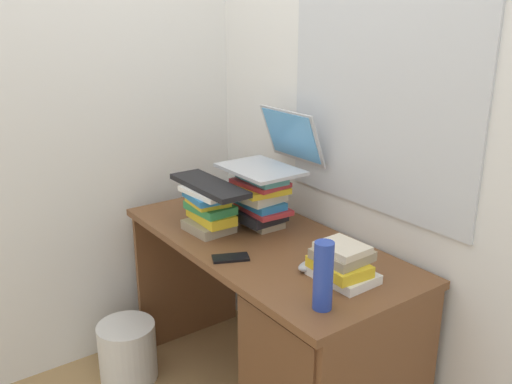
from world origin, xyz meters
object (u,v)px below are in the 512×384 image
object	(u,v)px
computer_mouse	(311,266)
mug	(210,196)
book_stack_tall	(260,197)
wastebasket	(128,351)
cell_phone	(231,258)
keyboard	(209,185)
book_stack_side	(342,263)
desk	(311,356)
laptop	(274,155)
book_stack_keyboard_riser	(210,208)
water_bottle	(323,276)

from	to	relation	value
computer_mouse	mug	size ratio (longest dim) A/B	0.83
book_stack_tall	wastebasket	distance (m)	0.97
book_stack_tall	cell_phone	size ratio (longest dim) A/B	1.87
wastebasket	keyboard	bearing A→B (deg)	47.29
wastebasket	book_stack_side	bearing A→B (deg)	25.41
desk	laptop	xyz separation A→B (m)	(-0.47, 0.17, 0.65)
book_stack_tall	cell_phone	xyz separation A→B (m)	(0.21, -0.29, -0.12)
book_stack_tall	book_stack_keyboard_riser	size ratio (longest dim) A/B	0.99
laptop	keyboard	world-z (taller)	laptop
water_bottle	keyboard	bearing A→B (deg)	176.31
book_stack_tall	laptop	distance (m)	0.19
desk	cell_phone	bearing A→B (deg)	-144.60
laptop	wastebasket	bearing A→B (deg)	-121.35
mug	wastebasket	xyz separation A→B (m)	(-0.01, -0.46, -0.67)
wastebasket	laptop	bearing A→B (deg)	58.65
desk	book_stack_keyboard_riser	xyz separation A→B (m)	(-0.55, -0.10, 0.45)
book_stack_side	wastebasket	bearing A→B (deg)	-154.59
mug	desk	bearing A→B (deg)	-4.36
book_stack_keyboard_riser	cell_phone	world-z (taller)	book_stack_keyboard_riser
keyboard	mug	xyz separation A→B (m)	(-0.27, 0.16, -0.15)
desk	book_stack_side	xyz separation A→B (m)	(0.10, 0.04, 0.41)
book_stack_side	computer_mouse	world-z (taller)	book_stack_side
laptop	book_stack_tall	bearing A→B (deg)	-87.99
book_stack_side	computer_mouse	bearing A→B (deg)	-160.23
book_stack_keyboard_riser	cell_phone	xyz separation A→B (m)	(0.29, -0.09, -0.09)
book_stack_tall	book_stack_keyboard_riser	xyz separation A→B (m)	(-0.08, -0.20, -0.03)
water_bottle	cell_phone	bearing A→B (deg)	-175.53
book_stack_side	laptop	bearing A→B (deg)	166.25
book_stack_tall	computer_mouse	bearing A→B (deg)	-13.62
book_stack_keyboard_riser	mug	distance (m)	0.31
laptop	mug	distance (m)	0.44
book_stack_keyboard_riser	cell_phone	bearing A→B (deg)	-17.14
keyboard	cell_phone	xyz separation A→B (m)	(0.28, -0.08, -0.19)
wastebasket	mug	bearing A→B (deg)	89.01
keyboard	cell_phone	bearing A→B (deg)	-16.38
desk	wastebasket	world-z (taller)	desk
mug	water_bottle	world-z (taller)	water_bottle
desk	mug	distance (m)	0.90
wastebasket	cell_phone	bearing A→B (deg)	21.05
mug	cell_phone	distance (m)	0.61
book_stack_tall	keyboard	xyz separation A→B (m)	(-0.08, -0.21, 0.07)
desk	laptop	size ratio (longest dim) A/B	3.86
keyboard	mug	distance (m)	0.35
book_stack_side	keyboard	distance (m)	0.67
keyboard	computer_mouse	distance (m)	0.57
keyboard	water_bottle	distance (m)	0.75
mug	water_bottle	bearing A→B (deg)	-11.72
book_stack_keyboard_riser	water_bottle	world-z (taller)	water_bottle
water_bottle	wastebasket	size ratio (longest dim) A/B	0.80
desk	wastebasket	bearing A→B (deg)	-153.98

